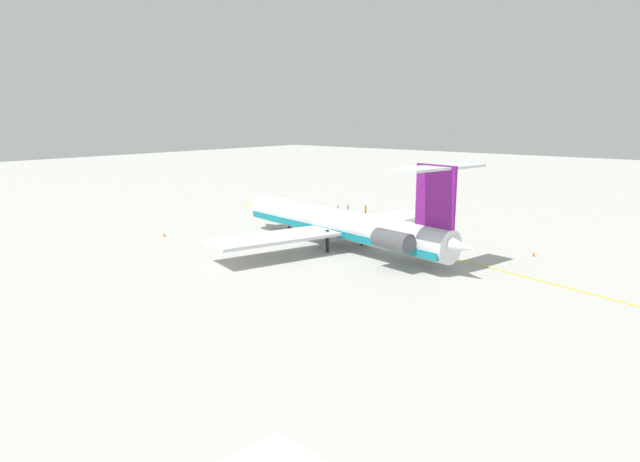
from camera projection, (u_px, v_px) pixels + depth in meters
ground at (367, 229)px, 87.54m from camera, size 363.66×363.66×0.00m
main_jetliner at (345, 224)px, 73.73m from camera, size 41.49×36.89×12.13m
ground_crew_near_nose at (366, 209)px, 98.77m from camera, size 0.29×0.44×1.82m
ground_crew_near_tail at (338, 209)px, 99.27m from camera, size 0.38×0.32×1.81m
ground_crew_portside at (348, 208)px, 100.18m from camera, size 0.43×0.27×1.69m
safety_cone_nose at (534, 254)px, 70.33m from camera, size 0.40×0.40×0.55m
safety_cone_wingtip at (164, 235)px, 81.91m from camera, size 0.40×0.40×0.55m
safety_cone_tail at (326, 212)px, 101.07m from camera, size 0.40×0.40×0.55m
taxiway_centreline at (373, 237)px, 81.40m from camera, size 77.12×19.97×0.01m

